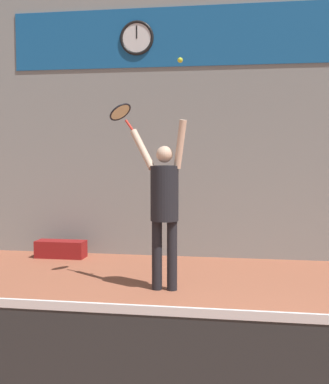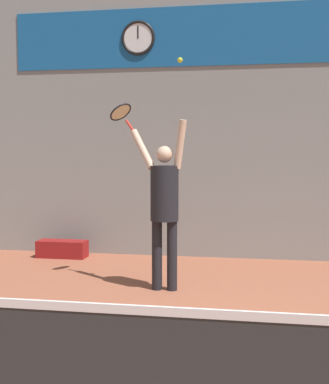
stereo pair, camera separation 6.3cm
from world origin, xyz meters
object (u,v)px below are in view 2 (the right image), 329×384
Objects in this scene: tennis_racket at (121,113)px; equipment_bag at (62,249)px; tennis_player at (164,201)px; scoreboard_clock at (138,38)px; tennis_ball at (180,60)px.

tennis_racket is 2.91m from equipment_bag.
tennis_player is 2.87m from equipment_bag.
scoreboard_clock is 1.39× the size of tennis_racket.
tennis_racket is at bearing 152.06° from tennis_player.
tennis_player is 2.63× the size of equipment_bag.
scoreboard_clock reaches higher than tennis_ball.
tennis_ball is at bearing -39.49° from equipment_bag.
tennis_ball is at bearing -65.34° from scoreboard_clock.
tennis_ball reaches higher than tennis_player.
tennis_racket is 6.32× the size of tennis_ball.
tennis_player is 1.74m from tennis_ball.
tennis_player is at bearing -68.99° from scoreboard_clock.
tennis_racket reaches higher than tennis_player.
scoreboard_clock is 3.40m from tennis_player.
tennis_racket reaches higher than equipment_bag.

